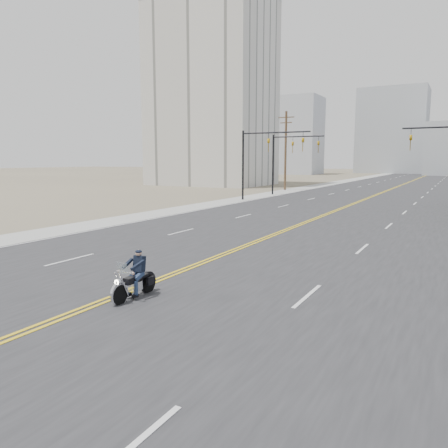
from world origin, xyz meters
The scene contains 11 objects.
ground_plane centered at (0.00, 0.00, 0.00)m, with size 400.00×400.00×0.00m, color #776D56.
road centered at (0.00, 70.00, 0.01)m, with size 20.00×200.00×0.01m, color #303033.
sidewalk_left centered at (-11.50, 70.00, 0.01)m, with size 3.00×200.00×0.01m, color #A5A5A0.
traffic_mast_left centered at (-8.98, 32.00, 4.94)m, with size 7.10×0.26×7.00m.
traffic_mast_far centered at (-9.31, 40.00, 4.87)m, with size 6.10×0.26×7.00m.
utility_pole_left centered at (-12.50, 48.00, 5.48)m, with size 2.20×0.30×10.50m.
apartment_block centered at (-28.00, 55.00, 15.00)m, with size 18.00×14.00×30.00m, color silver.
haze_bldg_a centered at (-35.00, 115.00, 11.00)m, with size 14.00×12.00×22.00m, color #B7BCC6.
haze_bldg_d centered at (-12.00, 140.00, 13.00)m, with size 20.00×15.00×26.00m, color #ADB2B7.
haze_bldg_f centered at (-50.00, 130.00, 8.00)m, with size 12.00×12.00×16.00m, color #ADB2B7.
motorcyclist centered at (0.56, 1.40, 0.71)m, with size 0.78×1.82×1.42m, color black, non-canonical shape.
Camera 1 is at (8.86, -8.23, 4.05)m, focal length 35.00 mm.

